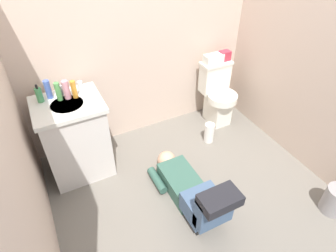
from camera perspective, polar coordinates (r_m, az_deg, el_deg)
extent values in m
cube|color=slate|center=(2.85, 4.28, -12.62)|extent=(2.98, 3.16, 0.04)
cube|color=beige|center=(2.97, -6.09, 18.79)|extent=(2.64, 0.08, 2.40)
cube|color=beige|center=(2.89, 28.72, 13.84)|extent=(0.08, 2.16, 2.40)
cube|color=white|center=(3.55, 9.92, 3.54)|extent=(0.22, 0.30, 0.38)
cylinder|color=white|center=(3.40, 10.84, 5.63)|extent=(0.35, 0.35, 0.08)
cube|color=white|center=(3.45, 9.34, 9.57)|extent=(0.34, 0.17, 0.34)
cube|color=white|center=(3.36, 9.66, 12.32)|extent=(0.36, 0.19, 0.03)
cube|color=silver|center=(2.87, -17.92, -2.70)|extent=(0.56, 0.48, 0.78)
cube|color=silver|center=(2.63, -19.64, 4.04)|extent=(0.60, 0.52, 0.04)
cylinder|color=silver|center=(2.61, -19.53, 3.74)|extent=(0.28, 0.28, 0.05)
cylinder|color=silver|center=(2.71, -20.52, 6.73)|extent=(0.02, 0.02, 0.10)
cube|color=#33594C|center=(2.76, 2.85, -11.35)|extent=(0.29, 0.52, 0.17)
sphere|color=tan|center=(2.95, -0.28, -6.85)|extent=(0.19, 0.19, 0.19)
cube|color=#3F5775|center=(2.50, 7.08, -15.52)|extent=(0.31, 0.28, 0.20)
cube|color=#3F5775|center=(2.34, 9.22, -16.20)|extent=(0.31, 0.12, 0.32)
cube|color=black|center=(2.18, 10.37, -14.37)|extent=(0.31, 0.19, 0.09)
cylinder|color=#33594C|center=(2.81, -2.22, -10.79)|extent=(0.08, 0.30, 0.08)
cube|color=silver|center=(3.31, 9.13, 13.19)|extent=(0.22, 0.11, 0.10)
cube|color=#B22D3F|center=(3.39, 11.29, 13.67)|extent=(0.12, 0.09, 0.11)
cylinder|color=#489E5F|center=(2.68, -24.43, 5.67)|extent=(0.06, 0.06, 0.13)
cylinder|color=black|center=(2.64, -24.89, 7.17)|extent=(0.02, 0.02, 0.04)
cylinder|color=#445FB2|center=(2.69, -22.94, 6.77)|extent=(0.05, 0.05, 0.17)
cylinder|color=#4F984E|center=(2.64, -21.18, 6.47)|extent=(0.05, 0.05, 0.17)
cylinder|color=pink|center=(2.64, -19.75, 6.88)|extent=(0.06, 0.06, 0.17)
cylinder|color=orange|center=(2.63, -18.35, 6.99)|extent=(0.05, 0.05, 0.16)
cylinder|color=silver|center=(2.70, -17.14, 7.52)|extent=(0.05, 0.05, 0.11)
cylinder|color=gray|center=(2.96, 30.51, -12.67)|extent=(0.20, 0.20, 0.27)
cylinder|color=white|center=(3.27, 8.25, -1.35)|extent=(0.11, 0.11, 0.24)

